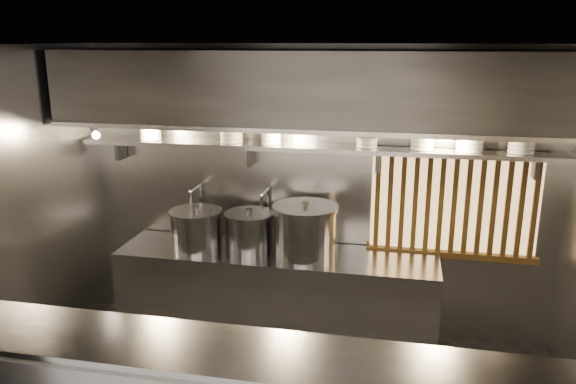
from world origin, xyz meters
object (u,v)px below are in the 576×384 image
(heat_lamp, at_px, (94,128))
(stock_pot_right, at_px, (249,231))
(stock_pot_mid, at_px, (305,231))
(pendant_bulb, at_px, (299,140))
(stock_pot_left, at_px, (196,229))

(heat_lamp, relative_size, stock_pot_right, 0.58)
(stock_pot_mid, bearing_deg, heat_lamp, -171.94)
(heat_lamp, height_order, pendant_bulb, heat_lamp)
(stock_pot_left, height_order, stock_pot_mid, stock_pot_mid)
(stock_pot_left, bearing_deg, pendant_bulb, 6.51)
(pendant_bulb, height_order, stock_pot_mid, pendant_bulb)
(stock_pot_mid, bearing_deg, pendant_bulb, 133.68)
(heat_lamp, height_order, stock_pot_left, heat_lamp)
(stock_pot_left, relative_size, stock_pot_mid, 0.74)
(stock_pot_right, bearing_deg, pendant_bulb, 2.88)
(pendant_bulb, distance_m, stock_pot_right, 1.00)
(stock_pot_left, bearing_deg, stock_pot_mid, 1.46)
(heat_lamp, distance_m, stock_pot_mid, 2.11)
(pendant_bulb, height_order, stock_pot_left, pendant_bulb)
(heat_lamp, distance_m, stock_pot_right, 1.69)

